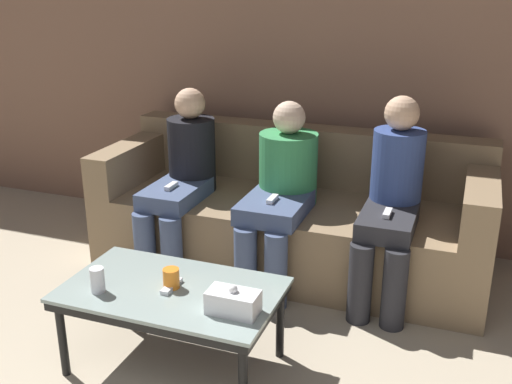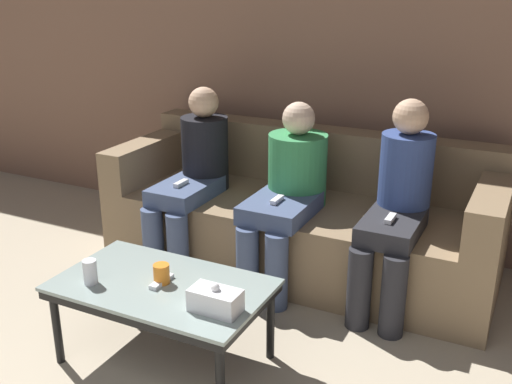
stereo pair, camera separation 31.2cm
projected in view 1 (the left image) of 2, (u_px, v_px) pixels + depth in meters
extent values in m
cube|color=#8C6651|center=(319.00, 50.00, 3.97)|extent=(12.00, 0.06, 2.60)
cube|color=#897051|center=(289.00, 232.00, 3.82)|extent=(2.40, 0.92, 0.45)
cube|color=#897051|center=(306.00, 154.00, 4.00)|extent=(2.40, 0.20, 0.38)
cube|color=#897051|center=(134.00, 160.00, 4.06)|extent=(0.18, 0.92, 0.27)
cube|color=#897051|center=(481.00, 201.00, 3.33)|extent=(0.18, 0.92, 0.27)
cube|color=#8C9E99|center=(172.00, 290.00, 2.74)|extent=(0.99, 0.59, 0.02)
cube|color=black|center=(172.00, 295.00, 2.75)|extent=(0.97, 0.58, 0.04)
cylinder|color=black|center=(63.00, 341.00, 2.75)|extent=(0.04, 0.04, 0.36)
cylinder|color=black|center=(121.00, 292.00, 3.18)|extent=(0.04, 0.04, 0.36)
cylinder|color=black|center=(280.00, 324.00, 2.89)|extent=(0.04, 0.04, 0.36)
cylinder|color=silver|center=(97.00, 280.00, 2.69)|extent=(0.06, 0.06, 0.12)
cylinder|color=orange|center=(171.00, 278.00, 2.73)|extent=(0.08, 0.08, 0.09)
cube|color=white|center=(233.00, 302.00, 2.52)|extent=(0.22, 0.12, 0.10)
sphere|color=white|center=(233.00, 289.00, 2.50)|extent=(0.04, 0.04, 0.04)
cube|color=white|center=(172.00, 286.00, 2.74)|extent=(0.04, 0.15, 0.02)
cylinder|color=#47567A|center=(145.00, 248.00, 3.59)|extent=(0.13, 0.13, 0.45)
cylinder|color=#47567A|center=(172.00, 253.00, 3.53)|extent=(0.13, 0.13, 0.45)
cube|color=#47567A|center=(175.00, 194.00, 3.68)|extent=(0.30, 0.49, 0.10)
cylinder|color=black|center=(192.00, 155.00, 3.83)|extent=(0.30, 0.30, 0.47)
sphere|color=#DBAD89|center=(190.00, 103.00, 3.72)|extent=(0.19, 0.19, 0.19)
cube|color=white|center=(171.00, 186.00, 3.61)|extent=(0.04, 0.12, 0.02)
cylinder|color=#47567A|center=(246.00, 265.00, 3.38)|extent=(0.13, 0.13, 0.45)
cylinder|color=#47567A|center=(276.00, 270.00, 3.32)|extent=(0.13, 0.13, 0.45)
cube|color=#47567A|center=(275.00, 207.00, 3.47)|extent=(0.35, 0.49, 0.10)
cylinder|color=#388E51|center=(288.00, 168.00, 3.63)|extent=(0.35, 0.35, 0.43)
sphere|color=beige|center=(289.00, 117.00, 3.52)|extent=(0.19, 0.19, 0.19)
cube|color=white|center=(272.00, 199.00, 3.40)|extent=(0.04, 0.12, 0.02)
cylinder|color=#28282D|center=(360.00, 283.00, 3.18)|extent=(0.13, 0.13, 0.45)
cylinder|color=#28282D|center=(394.00, 289.00, 3.12)|extent=(0.13, 0.13, 0.45)
cube|color=#28282D|center=(388.00, 221.00, 3.26)|extent=(0.29, 0.47, 0.10)
cylinder|color=#334784|center=(397.00, 174.00, 3.40)|extent=(0.29, 0.29, 0.51)
sphere|color=#DBAD89|center=(402.00, 113.00, 3.28)|extent=(0.19, 0.19, 0.19)
cube|color=white|center=(387.00, 213.00, 3.20)|extent=(0.04, 0.12, 0.02)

